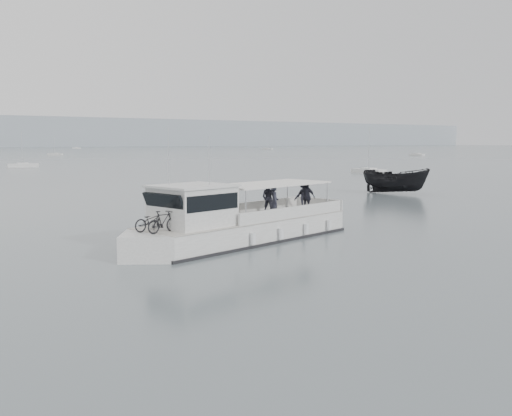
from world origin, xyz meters
TOP-DOWN VIEW (x-y plane):
  - ground at (0.00, 0.00)m, footprint 1400.00×1400.00m
  - tour_boat at (2.06, -2.02)m, footprint 13.62×6.12m
  - dark_motorboat at (28.74, 12.21)m, footprint 5.07×6.69m

SIDE VIEW (x-z plane):
  - ground at x=0.00m, z-range 0.00..0.00m
  - tour_boat at x=2.06m, z-range -1.92..3.79m
  - dark_motorboat at x=28.74m, z-range 0.00..2.44m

